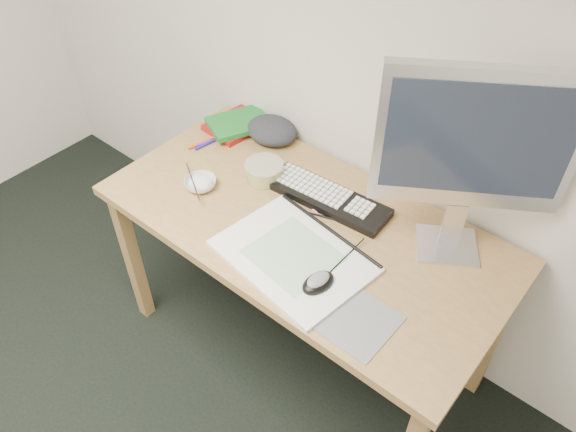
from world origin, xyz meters
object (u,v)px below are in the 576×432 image
at_px(sketchpad, 293,256).
at_px(desk, 303,238).
at_px(monitor, 475,146).
at_px(keyboard, 328,198).
at_px(rice_bowl, 201,184).

bearing_deg(sketchpad, desk, 124.88).
xyz_separation_m(sketchpad, monitor, (0.35, 0.35, 0.39)).
relative_size(desk, sketchpad, 2.98).
height_order(keyboard, rice_bowl, rice_bowl).
relative_size(sketchpad, monitor, 0.73).
relative_size(desk, monitor, 2.18).
bearing_deg(desk, rice_bowl, -165.86).
xyz_separation_m(desk, keyboard, (-0.00, 0.14, 0.10)).
relative_size(keyboard, monitor, 0.70).
relative_size(sketchpad, keyboard, 1.05).
xyz_separation_m(desk, rice_bowl, (-0.40, -0.10, 0.10)).
distance_m(sketchpad, keyboard, 0.29).
bearing_deg(monitor, keyboard, 156.82).
height_order(sketchpad, monitor, monitor).
xyz_separation_m(keyboard, rice_bowl, (-0.39, -0.23, 0.00)).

